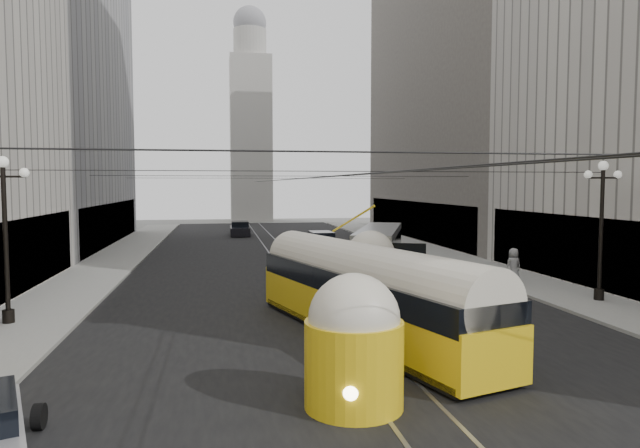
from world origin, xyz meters
name	(u,v)px	position (x,y,z in m)	size (l,w,h in m)	color
road	(289,266)	(0.00, 32.50, 0.00)	(20.00, 85.00, 0.02)	black
sidewalk_left	(112,262)	(-12.00, 36.00, 0.07)	(4.00, 72.00, 0.15)	gray
sidewalk_right	(439,254)	(12.00, 36.00, 0.07)	(4.00, 72.00, 0.15)	gray
rail_left	(278,266)	(-0.75, 32.50, 0.00)	(0.12, 85.00, 0.04)	gray
rail_right	(300,265)	(0.75, 32.50, 0.00)	(0.12, 85.00, 0.04)	gray
building_left_far	(37,81)	(-19.99, 48.00, 14.31)	(12.60, 28.60, 28.60)	#999999
building_right_far	(472,73)	(20.00, 48.00, 16.31)	(12.60, 32.60, 32.60)	#514C47
distant_tower	(251,120)	(0.00, 80.00, 14.97)	(6.00, 6.00, 31.36)	#B2AFA8
lamppost_left_mid	(5,229)	(-12.60, 18.00, 3.74)	(1.86, 0.44, 6.37)	black
lamppost_right_mid	(601,222)	(12.60, 18.00, 3.74)	(1.86, 0.44, 6.37)	black
catenary	(293,178)	(0.12, 31.49, 5.88)	(25.00, 72.00, 0.23)	black
streetcar	(365,292)	(0.50, 14.12, 1.64)	(6.15, 14.81, 3.36)	yellow
city_bus	(379,248)	(5.23, 28.93, 1.49)	(5.89, 11.14, 2.73)	gray
sedan_white_far	(321,242)	(3.70, 40.99, 0.70)	(2.12, 4.93, 1.54)	#BEBEBE
sedan_dark_far	(240,229)	(-2.52, 55.54, 0.70)	(2.02, 4.87, 1.54)	black
pedestrian_sidewalk_right	(514,265)	(11.03, 22.92, 1.09)	(0.92, 0.56, 1.87)	gray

